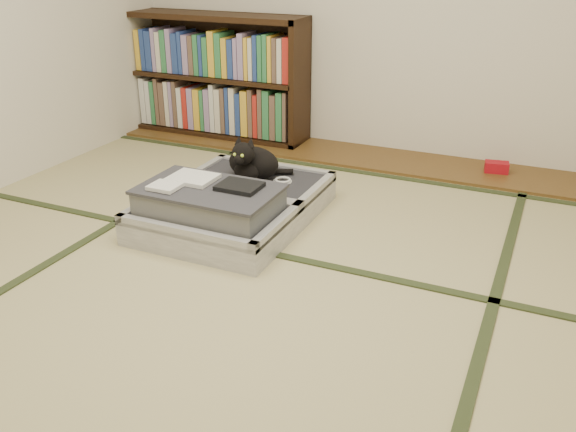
% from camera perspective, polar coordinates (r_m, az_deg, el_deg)
% --- Properties ---
extents(floor, '(4.50, 4.50, 0.00)m').
position_cam_1_polar(floor, '(2.69, -4.08, -7.49)').
color(floor, tan).
rests_on(floor, ground).
extents(wood_strip, '(4.00, 0.50, 0.02)m').
position_cam_1_polar(wood_strip, '(4.38, 8.36, 5.34)').
color(wood_strip, brown).
rests_on(wood_strip, ground).
extents(red_item, '(0.16, 0.11, 0.07)m').
position_cam_1_polar(red_item, '(4.26, 18.94, 4.35)').
color(red_item, '#AA0D19').
rests_on(red_item, wood_strip).
extents(tatami_borders, '(4.00, 4.50, 0.01)m').
position_cam_1_polar(tatami_borders, '(3.07, 0.26, -3.02)').
color(tatami_borders, '#2D381E').
rests_on(tatami_borders, ground).
extents(bookcase, '(1.44, 0.33, 0.93)m').
position_cam_1_polar(bookcase, '(4.84, -6.69, 12.66)').
color(bookcase, black).
rests_on(bookcase, wood_strip).
extents(suitcase, '(0.79, 1.05, 0.31)m').
position_cam_1_polar(suitcase, '(3.32, -5.37, 1.05)').
color(suitcase, silver).
rests_on(suitcase, floor).
extents(cat, '(0.35, 0.35, 0.28)m').
position_cam_1_polar(cat, '(3.51, -3.42, 5.01)').
color(cat, black).
rests_on(cat, suitcase).
extents(cable_coil, '(0.11, 0.11, 0.03)m').
position_cam_1_polar(cable_coil, '(3.49, -0.51, 3.31)').
color(cable_coil, white).
rests_on(cable_coil, suitcase).
extents(hanger, '(0.43, 0.24, 0.01)m').
position_cam_1_polar(hanger, '(3.61, -9.67, 0.98)').
color(hanger, black).
rests_on(hanger, floor).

